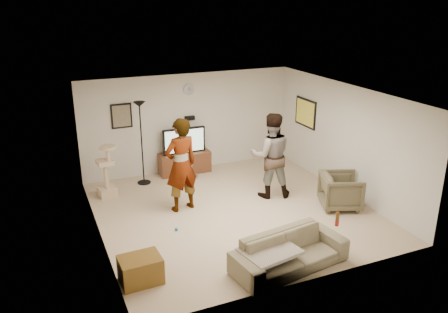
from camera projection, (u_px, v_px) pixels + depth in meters
name	position (u px, v px, depth m)	size (l,w,h in m)	color
floor	(233.00, 211.00, 9.70)	(5.50, 5.50, 0.02)	tan
ceiling	(234.00, 94.00, 8.86)	(5.50, 5.50, 0.02)	white
wall_back	(189.00, 122.00, 11.66)	(5.50, 0.04, 2.50)	beige
wall_front	(309.00, 211.00, 6.90)	(5.50, 0.04, 2.50)	beige
wall_left	(95.00, 175.00, 8.25)	(0.04, 5.50, 2.50)	beige
wall_right	(345.00, 139.00, 10.31)	(0.04, 5.50, 2.50)	beige
wall_clock	(189.00, 90.00, 11.35)	(0.26, 0.26, 0.04)	white
wall_speaker	(190.00, 118.00, 11.57)	(0.25, 0.10, 0.10)	black
picture_back	(121.00, 116.00, 10.89)	(0.42, 0.03, 0.52)	#6B614F
picture_right	(305.00, 113.00, 11.60)	(0.03, 0.78, 0.62)	yellow
tv_stand	(185.00, 163.00, 11.69)	(1.30, 0.45, 0.54)	#4A2817
console_box	(189.00, 177.00, 11.42)	(0.40, 0.30, 0.07)	#ADACBA
tv	(184.00, 140.00, 11.49)	(1.09, 0.08, 0.65)	black
tv_screen	(185.00, 141.00, 11.45)	(1.01, 0.01, 0.57)	#26D269
floor_lamp	(142.00, 144.00, 10.80)	(0.32, 0.32, 2.01)	black
cat_tree	(106.00, 171.00, 10.23)	(0.38, 0.38, 1.20)	#CCB18F
person_left	(181.00, 165.00, 9.46)	(0.73, 0.48, 2.01)	#B3B3B5
person_right	(271.00, 155.00, 10.13)	(0.94, 0.73, 1.93)	#3D5A9A
sofa	(290.00, 252.00, 7.61)	(2.00, 0.78, 0.58)	#6F654D
throw_blanket	(270.00, 251.00, 7.43)	(0.90, 0.70, 0.06)	#A89988
beer_bottle	(337.00, 219.00, 7.81)	(0.06, 0.06, 0.25)	#5A3412
armchair	(341.00, 191.00, 9.76)	(0.80, 0.82, 0.75)	brown
side_table	(141.00, 270.00, 7.24)	(0.65, 0.49, 0.43)	brown
toy_ball	(176.00, 229.00, 8.87)	(0.07, 0.07, 0.07)	#166BA1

